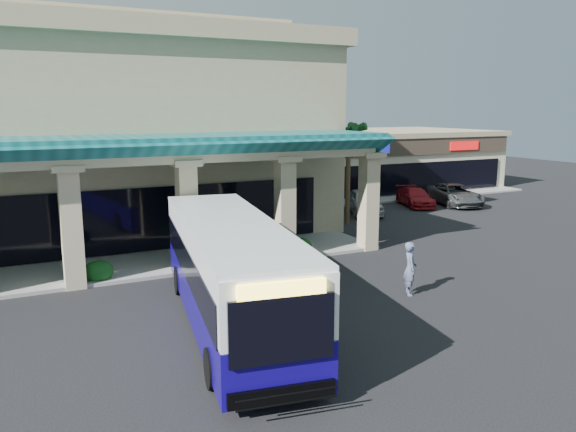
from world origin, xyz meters
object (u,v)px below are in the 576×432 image
transit_bus (231,274)px  car_red (415,197)px  car_silver (364,201)px  car_gray (455,195)px  pedestrian (410,268)px

transit_bus → car_red: (19.55, 15.06, -1.04)m
car_silver → car_red: 4.97m
transit_bus → car_red: transit_bus is taller
car_gray → pedestrian: bearing=-121.2°
pedestrian → car_silver: (7.69, 14.38, -0.20)m
car_silver → car_gray: size_ratio=0.87×
transit_bus → car_red: 24.70m
pedestrian → car_gray: (15.37, 14.31, -0.25)m
transit_bus → car_red: bearing=47.1°
transit_bus → pedestrian: transit_bus is taller
pedestrian → car_red: (12.58, 15.22, -0.36)m
transit_bus → car_silver: transit_bus is taller
car_silver → car_red: car_silver is taller
transit_bus → car_gray: (22.34, 14.15, -0.93)m
pedestrian → car_red: size_ratio=0.45×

